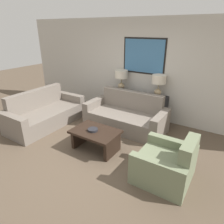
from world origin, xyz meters
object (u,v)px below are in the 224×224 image
object	(u,v)px
table_lamp_right	(159,82)
armchair_near_back_wall	(166,165)
coffee_table	(96,136)
decorative_bowl	(93,130)
console_table	(138,106)
couch_by_side	(45,114)
table_lamp_left	(121,77)
couch_by_back_wall	(126,117)

from	to	relation	value
table_lamp_right	armchair_near_back_wall	xyz separation A→B (m)	(0.96, -1.98, -0.85)
coffee_table	decorative_bowl	xyz separation A→B (m)	(-0.04, -0.03, 0.15)
console_table	couch_by_side	size ratio (longest dim) A/B	0.79
console_table	table_lamp_left	distance (m)	0.93
console_table	armchair_near_back_wall	size ratio (longest dim) A/B	1.78
console_table	table_lamp_right	distance (m)	0.93
console_table	couch_by_side	xyz separation A→B (m)	(-1.89, -1.66, -0.08)
table_lamp_right	couch_by_side	distance (m)	3.06
coffee_table	decorative_bowl	size ratio (longest dim) A/B	4.61
couch_by_side	console_table	bearing A→B (deg)	41.22
couch_by_side	coffee_table	size ratio (longest dim) A/B	2.11
couch_by_back_wall	table_lamp_right	bearing A→B (deg)	50.83
table_lamp_left	couch_by_side	distance (m)	2.29
table_lamp_right	coffee_table	world-z (taller)	table_lamp_right
decorative_bowl	coffee_table	bearing A→B (deg)	35.10
armchair_near_back_wall	couch_by_back_wall	bearing A→B (deg)	138.60
table_lamp_right	couch_by_side	xyz separation A→B (m)	(-2.43, -1.66, -0.84)
armchair_near_back_wall	table_lamp_left	bearing A→B (deg)	135.77
console_table	coffee_table	distance (m)	1.90
console_table	table_lamp_right	size ratio (longest dim) A/B	2.84
table_lamp_left	decorative_bowl	bearing A→B (deg)	-76.61
coffee_table	decorative_bowl	distance (m)	0.16
console_table	decorative_bowl	size ratio (longest dim) A/B	7.68
coffee_table	armchair_near_back_wall	size ratio (longest dim) A/B	1.07
couch_by_side	table_lamp_left	bearing A→B (deg)	50.84
decorative_bowl	couch_by_back_wall	bearing A→B (deg)	86.28
coffee_table	console_table	bearing A→B (deg)	88.82
table_lamp_right	couch_by_back_wall	bearing A→B (deg)	-129.17
table_lamp_left	decorative_bowl	size ratio (longest dim) A/B	2.71
table_lamp_left	armchair_near_back_wall	xyz separation A→B (m)	(2.04, -1.98, -0.85)
table_lamp_left	decorative_bowl	distance (m)	2.09
couch_by_side	armchair_near_back_wall	xyz separation A→B (m)	(3.39, -0.33, -0.01)
console_table	coffee_table	size ratio (longest dim) A/B	1.67
console_table	armchair_near_back_wall	bearing A→B (deg)	-52.97
table_lamp_right	decorative_bowl	xyz separation A→B (m)	(-0.62, -1.93, -0.67)
console_table	coffee_table	xyz separation A→B (m)	(-0.04, -1.90, -0.06)
table_lamp_right	decorative_bowl	distance (m)	2.14
coffee_table	table_lamp_left	bearing A→B (deg)	104.82
table_lamp_left	table_lamp_right	xyz separation A→B (m)	(1.08, 0.00, 0.00)
coffee_table	decorative_bowl	world-z (taller)	decorative_bowl
table_lamp_right	coffee_table	distance (m)	2.15
console_table	coffee_table	world-z (taller)	console_table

